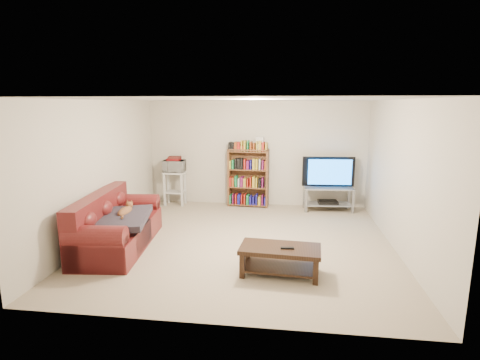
# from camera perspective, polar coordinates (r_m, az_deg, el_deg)

# --- Properties ---
(floor) EXTENTS (5.00, 5.00, 0.00)m
(floor) POSITION_cam_1_polar(r_m,az_deg,el_deg) (6.54, 0.43, -9.34)
(floor) COLOR tan
(floor) RESTS_ON ground
(ceiling) EXTENTS (5.00, 5.00, 0.00)m
(ceiling) POSITION_cam_1_polar(r_m,az_deg,el_deg) (6.11, 0.46, 12.19)
(ceiling) COLOR white
(ceiling) RESTS_ON ground
(wall_back) EXTENTS (5.00, 0.00, 5.00)m
(wall_back) POSITION_cam_1_polar(r_m,az_deg,el_deg) (8.67, 2.44, 4.03)
(wall_back) COLOR beige
(wall_back) RESTS_ON ground
(wall_front) EXTENTS (5.00, 0.00, 5.00)m
(wall_front) POSITION_cam_1_polar(r_m,az_deg,el_deg) (3.81, -4.12, -5.74)
(wall_front) COLOR beige
(wall_front) RESTS_ON ground
(wall_left) EXTENTS (0.00, 5.00, 5.00)m
(wall_left) POSITION_cam_1_polar(r_m,az_deg,el_deg) (6.97, -20.43, 1.47)
(wall_left) COLOR beige
(wall_left) RESTS_ON ground
(wall_right) EXTENTS (0.00, 5.00, 5.00)m
(wall_right) POSITION_cam_1_polar(r_m,az_deg,el_deg) (6.42, 23.19, 0.45)
(wall_right) COLOR beige
(wall_right) RESTS_ON ground
(sofa) EXTENTS (1.11, 2.18, 0.90)m
(sofa) POSITION_cam_1_polar(r_m,az_deg,el_deg) (6.54, -18.62, -7.01)
(sofa) COLOR maroon
(sofa) RESTS_ON floor
(blanket) EXTENTS (0.99, 1.18, 0.18)m
(blanket) POSITION_cam_1_polar(r_m,az_deg,el_deg) (6.29, -17.63, -5.65)
(blanket) COLOR #2F2A35
(blanket) RESTS_ON sofa
(cat) EXTENTS (0.28, 0.59, 0.17)m
(cat) POSITION_cam_1_polar(r_m,az_deg,el_deg) (6.45, -17.11, -4.65)
(cat) COLOR brown
(cat) RESTS_ON sofa
(coffee_table) EXTENTS (1.14, 0.63, 0.40)m
(coffee_table) POSITION_cam_1_polar(r_m,az_deg,el_deg) (5.30, 6.12, -11.33)
(coffee_table) COLOR black
(coffee_table) RESTS_ON floor
(remote) EXTENTS (0.18, 0.06, 0.02)m
(remote) POSITION_cam_1_polar(r_m,az_deg,el_deg) (5.19, 7.22, -10.25)
(remote) COLOR black
(remote) RESTS_ON coffee_table
(tv_stand) EXTENTS (1.09, 0.54, 0.53)m
(tv_stand) POSITION_cam_1_polar(r_m,az_deg,el_deg) (8.51, 13.27, -2.18)
(tv_stand) COLOR #999EA3
(tv_stand) RESTS_ON floor
(television) EXTENTS (1.15, 0.22, 0.66)m
(television) POSITION_cam_1_polar(r_m,az_deg,el_deg) (8.41, 13.43, 1.14)
(television) COLOR black
(television) RESTS_ON tv_stand
(dvd_player) EXTENTS (0.44, 0.32, 0.06)m
(dvd_player) POSITION_cam_1_polar(r_m,az_deg,el_deg) (8.55, 13.22, -3.28)
(dvd_player) COLOR black
(dvd_player) RESTS_ON tv_stand
(bookshelf) EXTENTS (0.94, 0.35, 1.33)m
(bookshelf) POSITION_cam_1_polar(r_m,az_deg,el_deg) (8.57, 1.27, 0.47)
(bookshelf) COLOR brown
(bookshelf) RESTS_ON floor
(shelf_clutter) EXTENTS (0.68, 0.22, 0.28)m
(shelf_clutter) POSITION_cam_1_polar(r_m,az_deg,el_deg) (8.46, 1.96, 5.46)
(shelf_clutter) COLOR silver
(shelf_clutter) RESTS_ON bookshelf
(microwave_stand) EXTENTS (0.49, 0.36, 0.78)m
(microwave_stand) POSITION_cam_1_polar(r_m,az_deg,el_deg) (8.87, -9.90, -0.54)
(microwave_stand) COLOR silver
(microwave_stand) RESTS_ON floor
(microwave) EXTENTS (0.48, 0.33, 0.27)m
(microwave) POSITION_cam_1_polar(r_m,az_deg,el_deg) (8.79, -10.00, 2.11)
(microwave) COLOR silver
(microwave) RESTS_ON microwave_stand
(game_boxes) EXTENTS (0.29, 0.25, 0.05)m
(game_boxes) POSITION_cam_1_polar(r_m,az_deg,el_deg) (8.77, -10.03, 3.13)
(game_boxes) COLOR maroon
(game_boxes) RESTS_ON microwave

